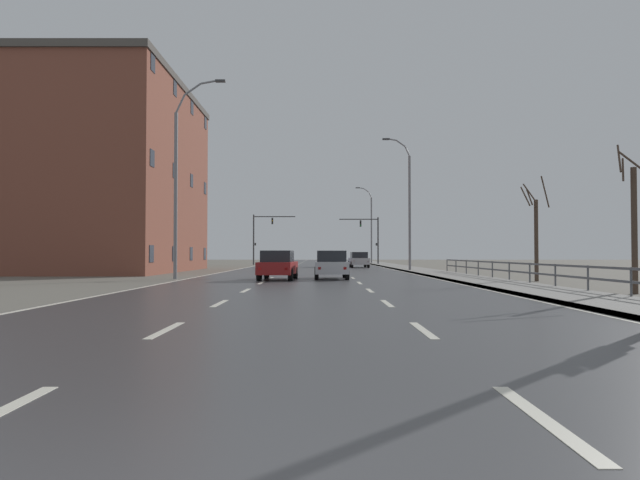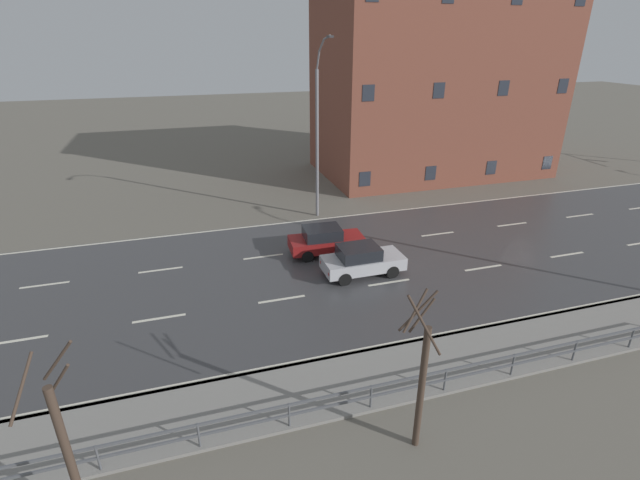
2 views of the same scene
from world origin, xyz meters
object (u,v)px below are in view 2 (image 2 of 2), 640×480
object	(u,v)px
car_distant	(326,240)
brick_building	(435,84)
car_mid_centre	(362,260)
street_lamp_left_bank	(318,135)

from	to	relation	value
car_distant	brick_building	size ratio (longest dim) A/B	0.22
car_distant	brick_building	bearing A→B (deg)	137.90
car_distant	car_mid_centre	world-z (taller)	same
street_lamp_left_bank	car_mid_centre	size ratio (longest dim) A/B	2.72
street_lamp_left_bank	car_mid_centre	xyz separation A→B (m)	(8.49, -0.23, -4.64)
brick_building	car_mid_centre	bearing A→B (deg)	-37.67
street_lamp_left_bank	brick_building	xyz separation A→B (m)	(-8.26, 12.70, 1.94)
car_distant	brick_building	xyz separation A→B (m)	(-13.88, 13.96, 6.58)
car_mid_centre	street_lamp_left_bank	bearing A→B (deg)	177.98
street_lamp_left_bank	brick_building	size ratio (longest dim) A/B	0.58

